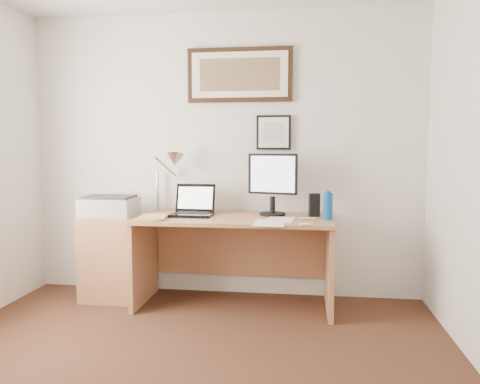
% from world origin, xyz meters
% --- Properties ---
extents(wall_back, '(3.50, 0.02, 2.50)m').
position_xyz_m(wall_back, '(0.00, 2.00, 1.25)').
color(wall_back, silver).
rests_on(wall_back, ground).
extents(side_cabinet, '(0.50, 0.40, 0.73)m').
position_xyz_m(side_cabinet, '(-0.92, 1.68, 0.36)').
color(side_cabinet, '#A06843').
rests_on(side_cabinet, floor).
extents(water_bottle, '(0.07, 0.07, 0.21)m').
position_xyz_m(water_bottle, '(0.91, 1.58, 0.86)').
color(water_bottle, '#0B4797').
rests_on(water_bottle, desk).
extents(bottle_cap, '(0.04, 0.04, 0.02)m').
position_xyz_m(bottle_cap, '(0.91, 1.58, 0.97)').
color(bottle_cap, '#0B4797').
rests_on(bottle_cap, water_bottle).
extents(speaker, '(0.10, 0.09, 0.19)m').
position_xyz_m(speaker, '(0.80, 1.76, 0.85)').
color(speaker, black).
rests_on(speaker, desk).
extents(paper_sheet_a, '(0.24, 0.34, 0.00)m').
position_xyz_m(paper_sheet_a, '(0.46, 1.37, 0.75)').
color(paper_sheet_a, white).
rests_on(paper_sheet_a, desk).
extents(paper_sheet_b, '(0.24, 0.32, 0.00)m').
position_xyz_m(paper_sheet_b, '(0.53, 1.52, 0.75)').
color(paper_sheet_b, white).
rests_on(paper_sheet_b, desk).
extents(sticky_pad, '(0.10, 0.10, 0.01)m').
position_xyz_m(sticky_pad, '(0.73, 1.32, 0.76)').
color(sticky_pad, '#F8F175').
rests_on(sticky_pad, desk).
extents(marker_pen, '(0.14, 0.06, 0.02)m').
position_xyz_m(marker_pen, '(0.75, 1.58, 0.76)').
color(marker_pen, white).
rests_on(marker_pen, desk).
extents(book, '(0.26, 0.32, 0.02)m').
position_xyz_m(book, '(-0.59, 1.45, 0.76)').
color(book, tan).
rests_on(book, desk).
extents(desk, '(1.60, 0.70, 0.75)m').
position_xyz_m(desk, '(0.15, 1.72, 0.51)').
color(desk, '#A06843').
rests_on(desk, floor).
extents(laptop, '(0.35, 0.30, 0.26)m').
position_xyz_m(laptop, '(-0.21, 1.69, 0.81)').
color(laptop, black).
rests_on(laptop, desk).
extents(lcd_monitor, '(0.42, 0.22, 0.52)m').
position_xyz_m(lcd_monitor, '(0.46, 1.77, 1.04)').
color(lcd_monitor, black).
rests_on(lcd_monitor, desk).
extents(printer, '(0.44, 0.34, 0.18)m').
position_xyz_m(printer, '(-0.93, 1.65, 0.82)').
color(printer, '#A5A5A8').
rests_on(printer, side_cabinet).
extents(desk_lamp, '(0.29, 0.27, 0.53)m').
position_xyz_m(desk_lamp, '(-0.41, 1.81, 1.19)').
color(desk_lamp, silver).
rests_on(desk_lamp, desk).
extents(picture_large, '(0.92, 0.04, 0.47)m').
position_xyz_m(picture_large, '(0.15, 1.97, 1.95)').
color(picture_large, black).
rests_on(picture_large, wall_back).
extents(picture_small, '(0.30, 0.03, 0.30)m').
position_xyz_m(picture_small, '(0.45, 1.97, 1.45)').
color(picture_small, black).
rests_on(picture_small, wall_back).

